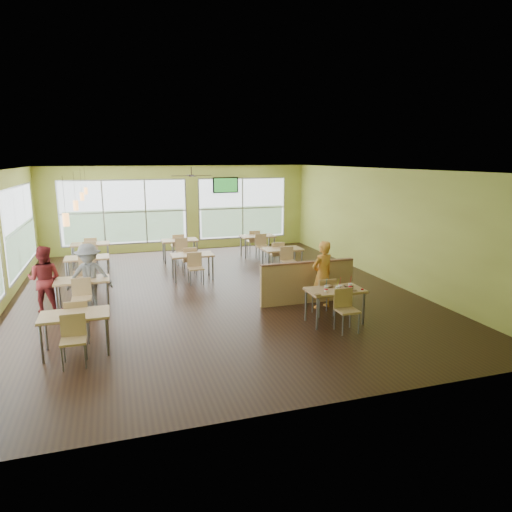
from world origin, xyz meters
name	(u,v)px	position (x,y,z in m)	size (l,w,h in m)	color
room	(213,233)	(0.00, 0.00, 1.60)	(12.00, 12.04, 3.20)	black
window_bays	(106,225)	(-2.65, 3.08, 1.48)	(9.24, 10.24, 2.38)	white
main_table	(335,294)	(2.00, -3.00, 0.63)	(1.22, 1.52, 0.87)	tan
half_wall_divider	(307,282)	(2.00, -1.55, 0.52)	(2.40, 0.14, 1.04)	tan
dining_tables	(165,258)	(-1.05, 1.71, 0.63)	(6.92, 8.72, 0.87)	tan
pendant_lights	(79,201)	(-3.20, 0.68, 2.45)	(0.11, 7.31, 0.86)	#2D2119
ceiling_fan	(191,175)	(0.00, 3.00, 2.95)	(1.25, 1.25, 0.29)	#2D2119
tv_backwall	(226,185)	(1.80, 5.90, 2.45)	(1.00, 0.07, 0.60)	black
man_plaid	(322,275)	(2.18, -2.00, 0.80)	(0.59, 0.39, 1.61)	#DC5C18
patron_maroon	(44,279)	(-4.01, -0.38, 0.78)	(0.76, 0.59, 1.56)	maroon
patron_grey	(89,277)	(-3.04, -0.47, 0.78)	(1.01, 0.58, 1.57)	slate
cup_blue	(326,289)	(1.73, -3.11, 0.82)	(0.09, 0.09, 0.32)	white
cup_yellow	(338,289)	(1.95, -3.20, 0.81)	(0.09, 0.09, 0.31)	white
cup_red_near	(340,288)	(2.03, -3.16, 0.82)	(0.09, 0.09, 0.33)	white
cup_red_far	(350,286)	(2.32, -3.07, 0.81)	(0.09, 0.09, 0.31)	white
food_basket	(349,286)	(2.35, -2.94, 0.78)	(0.22, 0.22, 0.05)	black
ketchup_cup	(362,289)	(2.53, -3.22, 0.76)	(0.06, 0.06, 0.02)	#AC030E
wrapper_left	(318,294)	(1.45, -3.30, 0.77)	(0.15, 0.13, 0.04)	#A88151
wrapper_mid	(329,286)	(1.94, -2.81, 0.78)	(0.21, 0.19, 0.05)	#A88151
wrapper_right	(355,290)	(2.33, -3.24, 0.77)	(0.12, 0.11, 0.03)	#A88151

